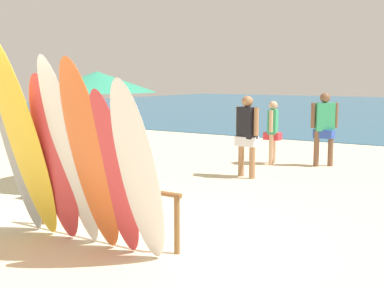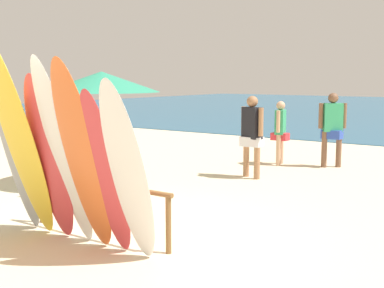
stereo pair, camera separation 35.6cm
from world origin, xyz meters
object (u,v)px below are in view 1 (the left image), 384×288
Objects in this scene: surfboard_white_3 at (69,154)px; beachgoer_strolling at (273,128)px; surfboard_grey_0 at (13,132)px; beach_umbrella at (97,82)px; surfboard_red_2 at (54,160)px; surfboard_orange_4 at (90,158)px; beachgoer_midbeach at (247,131)px; beach_chair_red at (51,173)px; surfboard_white_6 at (138,173)px; beachgoer_by_water at (324,124)px; surfboard_rack at (103,196)px; surfboard_yellow_1 at (24,141)px; surfboard_red_5 at (115,175)px.

beachgoer_strolling is at bearing 98.80° from surfboard_white_3.
surfboard_grey_0 is 1.15× the size of surfboard_white_3.
surfboard_grey_0 is at bearing -66.40° from beach_umbrella.
surfboard_orange_4 reaches higher than surfboard_red_2.
beachgoer_midbeach is at bearing 97.67° from surfboard_white_3.
beachgoer_midbeach is at bearing 60.49° from beach_chair_red.
surfboard_white_6 is 7.37m from beachgoer_strolling.
beachgoer_by_water is at bearing 84.91° from surfboard_orange_4.
surfboard_white_3 is 3.96m from beach_umbrella.
surfboard_rack is 7.06m from beachgoer_by_water.
surfboard_orange_4 is 5.42m from beachgoer_midbeach.
surfboard_yellow_1 is at bearing -136.01° from surfboard_rack.
surfboard_yellow_1 is 1.32× the size of surfboard_red_5.
beachgoer_strolling is 4.67m from beach_umbrella.
surfboard_rack is 0.99× the size of surfboard_white_3.
surfboard_rack is 1.60× the size of beachgoer_strolling.
surfboard_yellow_1 reaches higher than surfboard_orange_4.
beachgoer_strolling is at bearing 65.67° from beach_umbrella.
beachgoer_midbeach reaches higher than beach_chair_red.
surfboard_grey_0 is at bearing -17.81° from beachgoer_strolling.
surfboard_white_3 is 0.73m from surfboard_red_5.
beachgoer_by_water is at bearing 81.73° from surfboard_grey_0.
surfboard_yellow_1 is at bearing -176.46° from surfboard_white_6.
beachgoer_by_water reaches higher than beach_chair_red.
surfboard_grey_0 is at bearing 179.54° from surfboard_red_5.
surfboard_red_2 is 2.76× the size of beach_chair_red.
beachgoer_by_water is (-0.06, 7.54, 0.01)m from surfboard_red_5.
beachgoer_midbeach is (-0.92, -2.24, -0.01)m from beachgoer_by_water.
beachgoer_midbeach is at bearing 99.04° from surfboard_red_5.
beachgoer_by_water is 1.01× the size of beachgoer_midbeach.
beachgoer_strolling reaches higher than beach_chair_red.
surfboard_orange_4 is at bearing -168.95° from surfboard_red_5.
beach_umbrella is (-1.70, 3.19, 0.71)m from surfboard_yellow_1.
surfboard_yellow_1 reaches higher than beachgoer_by_water.
surfboard_red_5 is 0.38m from surfboard_white_6.
surfboard_orange_4 is (1.06, 0.08, -0.14)m from surfboard_yellow_1.
surfboard_orange_4 is 0.37m from surfboard_red_5.
beachgoer_by_water is 2.42m from beachgoer_midbeach.
surfboard_grey_0 reaches higher than surfboard_rack.
surfboard_yellow_1 is 1.42m from surfboard_red_5.
surfboard_white_6 reaches higher than beachgoer_by_water.
surfboard_red_5 reaches higher than beachgoer_strolling.
surfboard_yellow_1 is 0.45m from surfboard_red_2.
surfboard_white_3 is at bearing 179.16° from surfboard_white_6.
surfboard_grey_0 is 7.23m from beachgoer_strolling.
surfboard_grey_0 is 2.14m from surfboard_white_6.
surfboard_orange_4 is at bearing 2.99° from surfboard_yellow_1.
surfboard_white_3 is 5.34m from beachgoer_midbeach.
surfboard_orange_4 reaches higher than beachgoer_strolling.
surfboard_red_2 is 0.90× the size of surfboard_white_3.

